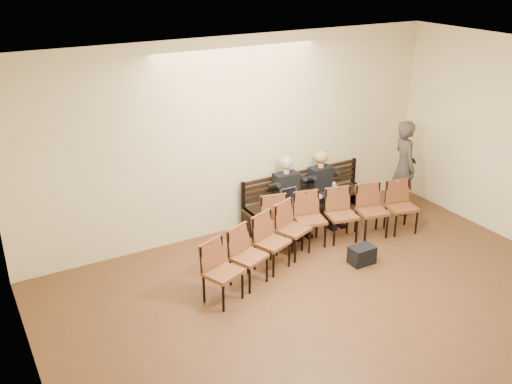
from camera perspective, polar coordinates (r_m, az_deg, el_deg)
room_walls at (r=6.53m, az=15.49°, el=2.11°), size 8.02×10.01×3.51m
bench at (r=10.93m, az=5.06°, el=-1.65°), size 2.60×0.90×0.45m
seated_man at (r=10.40m, az=3.29°, el=-0.18°), size 0.57×0.78×1.36m
seated_woman at (r=10.82m, az=6.71°, el=0.38°), size 0.54×0.75×1.26m
laptop at (r=10.27m, az=3.73°, el=-1.16°), size 0.36×0.30×0.24m
water_bottle at (r=10.72m, az=7.76°, el=-0.25°), size 0.08×0.08×0.24m
bag at (r=9.59m, az=10.54°, el=-6.20°), size 0.41×0.28×0.30m
passerby at (r=11.28m, az=14.66°, el=3.08°), size 0.75×0.91×2.13m
chair_row_front at (r=10.14m, az=8.57°, el=-2.36°), size 2.91×1.13×0.94m
chair_row_back at (r=8.94m, az=0.47°, el=-5.80°), size 2.28×1.30×0.93m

